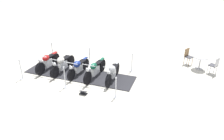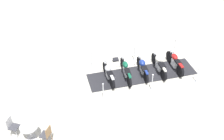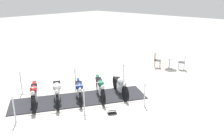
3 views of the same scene
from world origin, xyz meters
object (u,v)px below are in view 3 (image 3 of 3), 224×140
Objects in this scene: motorcycle_cream at (57,91)px; motorcycle_forest at (100,87)px; stanchion_right_mid at (84,105)px; stanchion_right_rear at (144,99)px; stanchion_left_mid at (75,82)px; cafe_table at (170,60)px; cafe_chair_across_table at (183,61)px; motorcycle_maroon at (34,94)px; motorcycle_chrome at (120,85)px; cafe_chair_near_table at (156,59)px; stanchion_left_front at (22,87)px; stanchion_left_rear at (124,77)px; motorcycle_navy at (79,90)px; stanchion_right_front at (15,115)px; info_placard at (112,112)px.

motorcycle_forest reaches higher than motorcycle_cream.
stanchion_right_mid is 1.09× the size of stanchion_right_rear.
motorcycle_cream is at bearing 113.89° from stanchion_left_mid.
cafe_table is 0.82m from cafe_chair_across_table.
motorcycle_chrome is at bearing 90.48° from motorcycle_maroon.
motorcycle_maroon is 0.97m from motorcycle_cream.
motorcycle_maroon is 8.23m from cafe_chair_near_table.
stanchion_left_front is 1.15× the size of cafe_chair_across_table.
motorcycle_maroon is 2.40m from stanchion_right_mid.
motorcycle_forest is at bearing -144.07° from stanchion_left_front.
motorcycle_maroon is 4.76m from stanchion_left_rear.
stanchion_left_mid is 2.59m from stanchion_left_rear.
stanchion_right_mid is 1.45× the size of cafe_table.
motorcycle_forest is 1.98× the size of cafe_chair_near_table.
motorcycle_navy is 1.37m from stanchion_right_mid.
stanchion_left_rear is 5.90m from stanchion_right_front.
stanchion_right_front is 1.15× the size of cafe_chair_across_table.
motorcycle_cream is 0.98× the size of motorcycle_forest.
motorcycle_chrome is at bearing -139.60° from stanchion_left_front.
info_placard is (-3.18, 0.71, -0.28)m from stanchion_left_mid.
info_placard is (-3.00, -1.70, -0.44)m from motorcycle_maroon.
stanchion_left_rear reaches higher than motorcycle_forest.
cafe_table is (-0.21, -6.04, 0.06)m from motorcycle_forest.
motorcycle_navy is 1.77× the size of cafe_chair_near_table.
stanchion_right_rear is at bearing -122.05° from stanchion_right_mid.
motorcycle_forest is 1.87× the size of stanchion_right_rear.
cafe_chair_across_table is (-2.68, -6.48, 0.22)m from stanchion_left_mid.
stanchion_right_front reaches higher than motorcycle_cream.
info_placard is (-2.47, -0.88, -0.47)m from motorcycle_cream.
stanchion_left_rear reaches higher than info_placard.
motorcycle_chrome is (-1.02, -1.66, -0.00)m from motorcycle_navy.
motorcycle_chrome is at bearing -118.02° from info_placard.
stanchion_right_mid is at bearing 147.95° from stanchion_left_mid.
cafe_table is at bearing 110.82° from motorcycle_maroon.
stanchion_left_front is (1.38, 2.20, 0.02)m from stanchion_left_mid.
stanchion_left_front is at bearing -129.08° from motorcycle_cream.
info_placard is 0.55× the size of cafe_table.
motorcycle_cream is 2.43× the size of cafe_table.
stanchion_right_mid reaches higher than motorcycle_cream.
motorcycle_cream is 7.79m from cafe_table.
motorcycle_forest is 6.49m from cafe_chair_across_table.
stanchion_right_rear is at bearing -169.45° from stanchion_left_mid.
motorcycle_chrome is 5.60m from cafe_chair_across_table.
stanchion_right_front reaches higher than motorcycle_navy.
stanchion_right_rear is 5.70m from cafe_table.
motorcycle_forest is (-1.56, -2.47, 0.00)m from motorcycle_maroon.
motorcycle_cream is at bearing -91.34° from motorcycle_chrome.
stanchion_right_rear is (-2.39, 1.50, -0.02)m from stanchion_left_rear.
stanchion_left_front reaches higher than stanchion_right_rear.
stanchion_left_front is (2.75, 4.39, 0.01)m from stanchion_left_rear.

